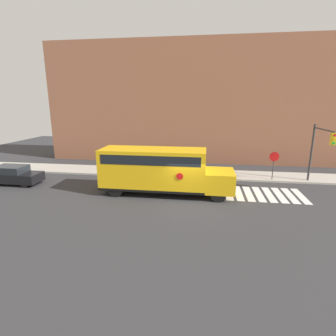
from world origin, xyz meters
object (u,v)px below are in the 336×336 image
school_bus (159,169)px  stop_sign (274,162)px  parked_car (14,175)px  traffic_light (319,146)px

school_bus → stop_sign: bearing=26.2°
parked_car → school_bus: bearing=-2.4°
parked_car → stop_sign: bearing=10.4°
school_bus → stop_sign: (8.63, 4.24, -0.16)m
parked_car → traffic_light: traffic_light is taller
stop_sign → traffic_light: bearing=-19.9°
school_bus → parked_car: size_ratio=2.23×
school_bus → parked_car: school_bus is taller
school_bus → parked_car: (-11.80, 0.50, -1.08)m
school_bus → stop_sign: size_ratio=3.76×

